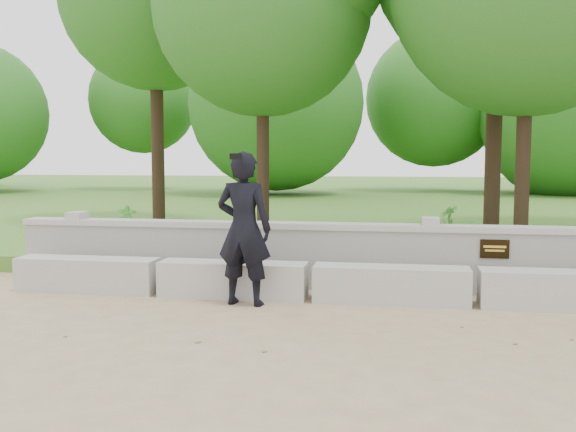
{
  "coord_description": "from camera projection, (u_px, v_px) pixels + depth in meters",
  "views": [
    {
      "loc": [
        -0.94,
        -5.97,
        1.79
      ],
      "look_at": [
        -2.24,
        1.65,
        1.08
      ],
      "focal_mm": 40.0,
      "sensor_mm": 36.0,
      "label": 1
    }
  ],
  "objects": [
    {
      "name": "ground",
      "position": [
        499.0,
        353.0,
        5.87
      ],
      "size": [
        80.0,
        80.0,
        0.0
      ],
      "primitive_type": "plane",
      "color": "tan",
      "rests_on": "ground"
    },
    {
      "name": "lawn",
      "position": [
        428.0,
        212.0,
        19.6
      ],
      "size": [
        40.0,
        22.0,
        0.25
      ],
      "primitive_type": "cube",
      "color": "#3D6E1D",
      "rests_on": "ground"
    },
    {
      "name": "concrete_bench",
      "position": [
        475.0,
        287.0,
        7.72
      ],
      "size": [
        11.9,
        0.45,
        0.45
      ],
      "color": "#A6A39C",
      "rests_on": "ground"
    },
    {
      "name": "parapet_wall",
      "position": [
        469.0,
        259.0,
        8.38
      ],
      "size": [
        12.5,
        0.35,
        0.9
      ],
      "color": "#9C9993",
      "rests_on": "ground"
    },
    {
      "name": "man_main",
      "position": [
        244.0,
        229.0,
        7.72
      ],
      "size": [
        0.73,
        0.65,
        1.86
      ],
      "color": "black",
      "rests_on": "ground"
    },
    {
      "name": "shrub_a",
      "position": [
        127.0,
        223.0,
        11.73
      ],
      "size": [
        0.41,
        0.34,
        0.66
      ],
      "primitive_type": "imported",
      "rotation": [
        0.0,
        0.0,
        0.36
      ],
      "color": "#428D30",
      "rests_on": "lawn"
    },
    {
      "name": "shrub_b",
      "position": [
        470.0,
        243.0,
        9.04
      ],
      "size": [
        0.45,
        0.46,
        0.66
      ],
      "primitive_type": "imported",
      "rotation": [
        0.0,
        0.0,
        2.17
      ],
      "color": "#428D30",
      "rests_on": "lawn"
    },
    {
      "name": "shrub_d",
      "position": [
        448.0,
        224.0,
        11.64
      ],
      "size": [
        0.46,
        0.48,
        0.66
      ],
      "primitive_type": "imported",
      "rotation": [
        0.0,
        0.0,
        5.17
      ],
      "color": "#428D30",
      "rests_on": "lawn"
    }
  ]
}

